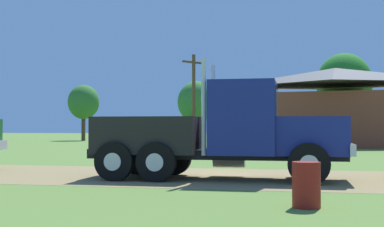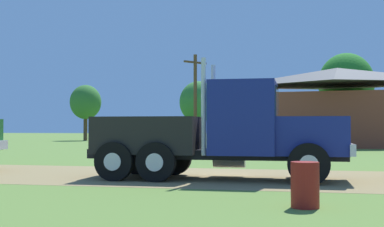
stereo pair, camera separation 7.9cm
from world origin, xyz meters
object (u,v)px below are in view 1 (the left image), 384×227
Objects in this scene: truck_foreground_white at (220,134)px; shed_building at (336,109)px; steel_barrel at (306,185)px; utility_pole_near at (194,98)px.

shed_building reaches higher than truck_foreground_white.
shed_building is (2.51, 31.73, 2.55)m from steel_barrel.
utility_pole_near reaches higher than truck_foreground_white.
shed_building is (5.00, 26.73, 1.64)m from truck_foreground_white.
truck_foreground_white is at bearing -76.23° from utility_pole_near.
utility_pole_near is (-10.66, -3.66, 0.79)m from shed_building.
truck_foreground_white is 0.52× the size of shed_building.
shed_building is at bearing 85.47° from steel_barrel.
shed_building is at bearing 79.40° from truck_foreground_white.
truck_foreground_white is 23.87m from utility_pole_near.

